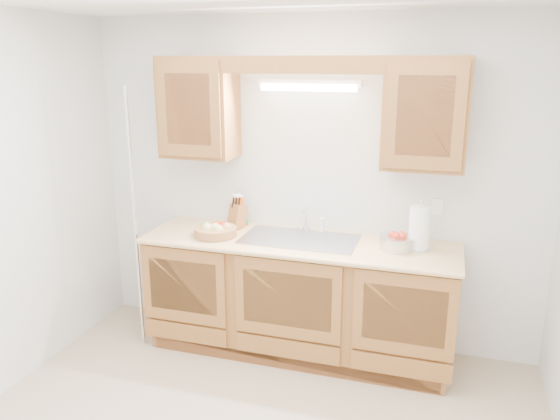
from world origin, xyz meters
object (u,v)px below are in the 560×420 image
at_px(paper_towel, 419,229).
at_px(knife_block, 237,216).
at_px(fruit_basket, 216,230).
at_px(apple_bowl, 397,241).

bearing_deg(paper_towel, knife_block, 176.08).
bearing_deg(fruit_basket, apple_bowl, 4.40).
bearing_deg(apple_bowl, knife_block, 174.05).
bearing_deg(knife_block, apple_bowl, 14.40).
distance_m(fruit_basket, apple_bowl, 1.33).
relative_size(fruit_basket, paper_towel, 1.05).
xyz_separation_m(fruit_basket, paper_towel, (1.47, 0.14, 0.11)).
xyz_separation_m(fruit_basket, apple_bowl, (1.32, 0.10, 0.01)).
relative_size(knife_block, apple_bowl, 0.89).
height_order(knife_block, paper_towel, paper_towel).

